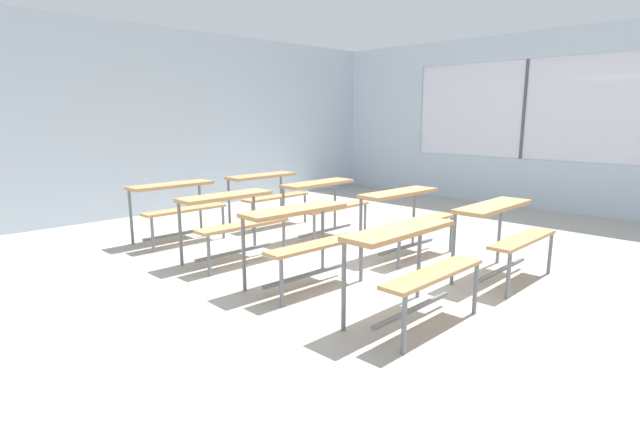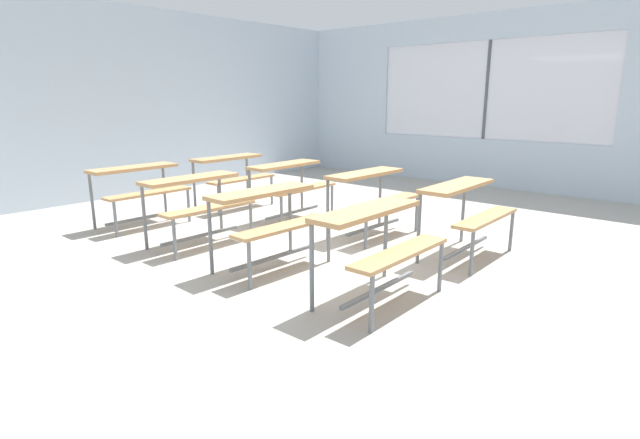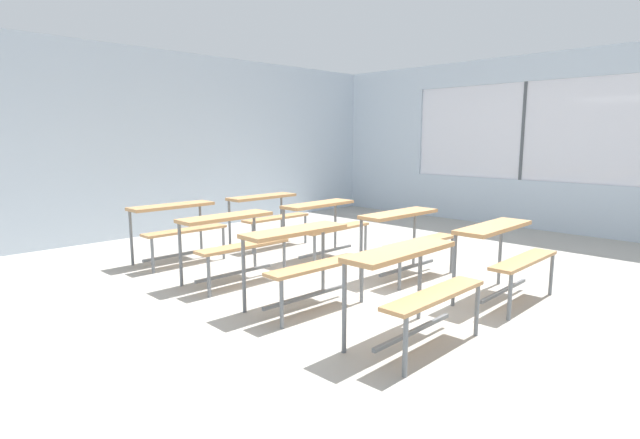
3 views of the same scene
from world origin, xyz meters
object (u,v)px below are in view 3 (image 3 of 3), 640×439
desk_bench_r1c1 (406,228)px  desk_bench_r2c1 (324,217)px  desk_bench_r0c0 (412,273)px  desk_bench_r1c0 (303,249)px  desk_bench_r0c1 (504,244)px  desk_bench_r3c1 (267,208)px  desk_bench_r3c0 (177,219)px  desk_bench_r2c0 (232,232)px

desk_bench_r1c1 → desk_bench_r2c1: (-0.08, 1.25, 0.00)m
desk_bench_r0c0 → desk_bench_r1c0: (-0.02, 1.22, 0.00)m
desk_bench_r0c0 → desk_bench_r0c1: (1.52, -0.02, 0.00)m
desk_bench_r2c1 → desk_bench_r3c1: (-0.01, 1.19, 0.00)m
desk_bench_r1c0 → desk_bench_r3c0: size_ratio=1.01×
desk_bench_r0c0 → desk_bench_r1c1: (1.57, 1.17, 0.00)m
desk_bench_r2c0 → desk_bench_r3c0: (0.02, 1.25, 0.00)m
desk_bench_r1c0 → desk_bench_r2c0: bearing=91.1°
desk_bench_r3c1 → desk_bench_r2c1: bearing=-89.9°
desk_bench_r0c0 → desk_bench_r2c0: bearing=89.4°
desk_bench_r2c1 → desk_bench_r2c0: bearing=179.3°
desk_bench_r0c0 → desk_bench_r1c1: 1.96m
desk_bench_r3c0 → desk_bench_r2c1: bearing=-40.0°
desk_bench_r0c0 → desk_bench_r2c1: same height
desk_bench_r2c1 → desk_bench_r0c0: bearing=-123.5°
desk_bench_r2c0 → desk_bench_r3c0: same height
desk_bench_r0c1 → desk_bench_r1c1: (0.04, 1.19, 0.00)m
desk_bench_r0c1 → desk_bench_r1c0: size_ratio=1.00×
desk_bench_r1c0 → desk_bench_r3c1: (1.49, 2.39, 0.00)m
desk_bench_r0c0 → desk_bench_r0c1: 1.52m
desk_bench_r0c0 → desk_bench_r1c1: same height
desk_bench_r0c0 → desk_bench_r0c1: size_ratio=0.99×
desk_bench_r2c1 → desk_bench_r3c0: 1.91m
desk_bench_r2c1 → desk_bench_r3c1: same height
desk_bench_r3c0 → desk_bench_r3c1: 1.46m
desk_bench_r3c0 → desk_bench_r1c1: bearing=-58.2°
desk_bench_r1c0 → desk_bench_r2c1: 1.92m
desk_bench_r3c0 → desk_bench_r3c1: same height
desk_bench_r1c1 → desk_bench_r3c1: bearing=93.7°
desk_bench_r1c1 → desk_bench_r3c0: 2.92m
desk_bench_r0c0 → desk_bench_r3c1: size_ratio=1.00×
desk_bench_r1c0 → desk_bench_r1c1: size_ratio=1.00×
desk_bench_r2c0 → desk_bench_r3c0: bearing=89.1°
desk_bench_r2c1 → desk_bench_r1c1: bearing=-88.3°
desk_bench_r2c0 → desk_bench_r3c1: bearing=39.5°
desk_bench_r1c0 → desk_bench_r3c1: 2.82m
desk_bench_r1c1 → desk_bench_r3c0: (-1.55, 2.47, 0.00)m
desk_bench_r0c0 → desk_bench_r3c0: bearing=89.1°
desk_bench_r1c1 → desk_bench_r2c1: size_ratio=1.00×
desk_bench_r0c1 → desk_bench_r1c1: bearing=86.6°
desk_bench_r1c1 → desk_bench_r3c1: size_ratio=1.01×
desk_bench_r0c1 → desk_bench_r2c1: (-0.04, 2.44, 0.00)m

